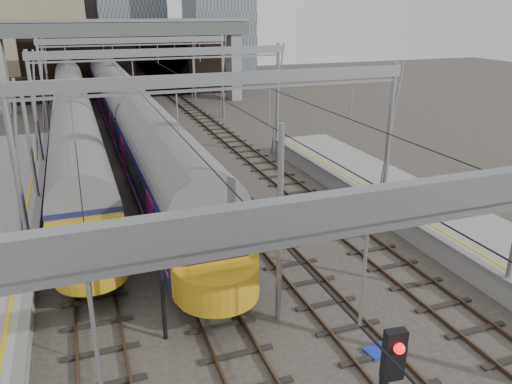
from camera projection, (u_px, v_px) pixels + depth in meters
name	position (u px, v px, depth m)	size (l,w,h in m)	color
ground	(302.00, 353.00, 15.85)	(160.00, 160.00, 0.00)	#38332D
tracks	(193.00, 196.00, 29.05)	(14.40, 80.00, 0.22)	#4C3828
overhead_line	(165.00, 69.00, 32.50)	(16.80, 80.00, 8.00)	gray
retaining_wall	(132.00, 61.00, 60.53)	(28.00, 2.75, 9.00)	black
overbridge	(123.00, 38.00, 53.84)	(28.00, 3.00, 9.25)	gray
train_main	(115.00, 93.00, 48.04)	(3.09, 71.42, 5.22)	black
train_second	(73.00, 114.00, 39.15)	(2.80, 48.65, 4.82)	black
signal_near_left	(161.00, 264.00, 15.52)	(0.36, 0.45, 4.40)	black
equip_cover_b	(199.00, 264.00, 21.28)	(0.94, 0.66, 0.11)	#162EAB
equip_cover_c	(379.00, 350.00, 15.88)	(0.88, 0.62, 0.10)	#162EAB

